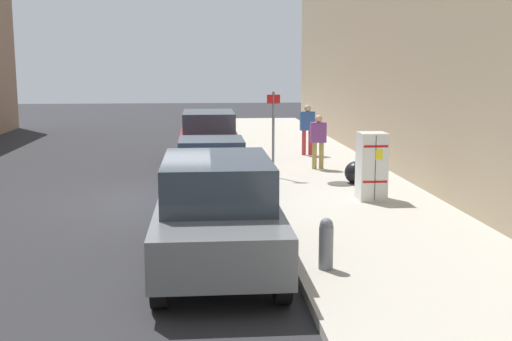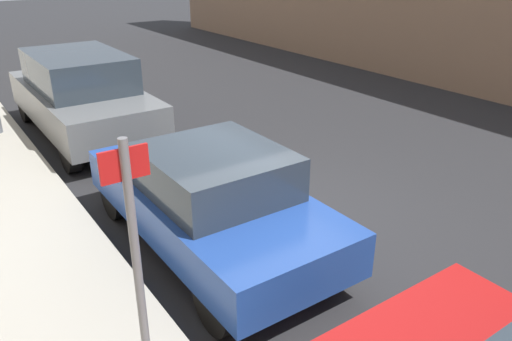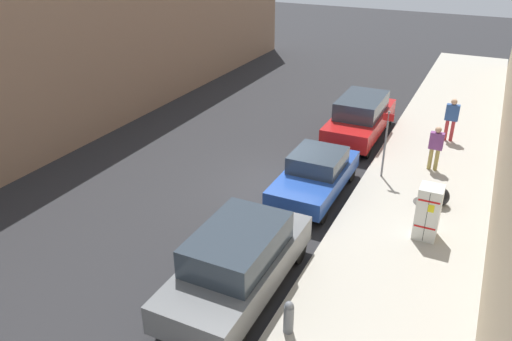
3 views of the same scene
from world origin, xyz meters
name	(u,v)px [view 1 (image 1 of 3)]	position (x,y,z in m)	size (l,w,h in m)	color
ground_plane	(159,200)	(0.00, 0.00, 0.00)	(80.00, 80.00, 0.00)	#28282B
sidewalk_slab	(342,194)	(-4.50, 0.00, 0.08)	(4.10, 44.00, 0.15)	#B2ADA0
building_facade_near	(466,20)	(-7.43, 0.00, 4.29)	(1.77, 39.60, 8.58)	tan
discarded_refrigerator	(372,166)	(-4.94, 1.05, 0.93)	(0.62, 0.64, 1.55)	silver
manhole_cover	(341,184)	(-4.66, -0.87, 0.16)	(0.70, 0.70, 0.02)	#47443F
street_sign_post	(273,129)	(-3.01, -2.10, 1.48)	(0.36, 0.07, 2.36)	slate
fire_hydrant	(326,243)	(-2.91, 6.04, 0.56)	(0.22, 0.22, 0.80)	slate
trash_bag	(356,172)	(-5.06, -0.92, 0.45)	(0.59, 0.59, 0.59)	black
pedestrian_walking_far	(307,126)	(-4.67, -6.40, 1.16)	(0.50, 0.23, 1.73)	#B73338
pedestrian_standing_near	(318,138)	(-4.50, -3.39, 1.08)	(0.47, 0.22, 1.61)	#A8934C
parked_suv_red	(209,137)	(-1.28, -5.55, 0.89)	(1.85, 4.89, 1.73)	red
parked_hatchback_blue	(212,168)	(-1.28, -0.15, 0.74)	(1.78, 4.15, 1.44)	#23479E
parked_suv_gray	(217,210)	(-1.28, 5.23, 0.92)	(1.92, 4.77, 1.76)	slate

